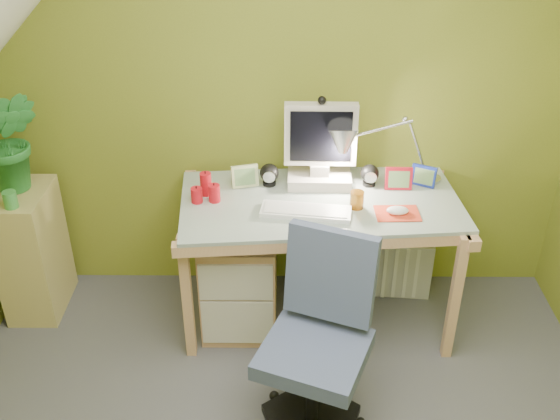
{
  "coord_description": "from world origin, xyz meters",
  "views": [
    {
      "loc": [
        0.02,
        -1.72,
        2.49
      ],
      "look_at": [
        0.0,
        1.0,
        0.85
      ],
      "focal_mm": 42.0,
      "sensor_mm": 36.0,
      "label": 1
    }
  ],
  "objects_px": {
    "desk_lamp": "(407,135)",
    "side_ledge": "(32,251)",
    "task_chair": "(314,352)",
    "radiator": "(400,266)",
    "monitor": "(320,140)",
    "desk": "(318,260)",
    "potted_plant": "(11,141)"
  },
  "relations": [
    {
      "from": "potted_plant",
      "to": "task_chair",
      "type": "height_order",
      "value": "potted_plant"
    },
    {
      "from": "desk",
      "to": "side_ledge",
      "type": "bearing_deg",
      "value": 172.02
    },
    {
      "from": "desk",
      "to": "task_chair",
      "type": "relative_size",
      "value": 1.58
    },
    {
      "from": "side_ledge",
      "to": "desk",
      "type": "bearing_deg",
      "value": -3.09
    },
    {
      "from": "desk",
      "to": "monitor",
      "type": "relative_size",
      "value": 2.85
    },
    {
      "from": "task_chair",
      "to": "monitor",
      "type": "bearing_deg",
      "value": 108.43
    },
    {
      "from": "desk_lamp",
      "to": "potted_plant",
      "type": "height_order",
      "value": "desk_lamp"
    },
    {
      "from": "monitor",
      "to": "radiator",
      "type": "distance_m",
      "value": 0.99
    },
    {
      "from": "task_chair",
      "to": "radiator",
      "type": "relative_size",
      "value": 2.5
    },
    {
      "from": "side_ledge",
      "to": "monitor",
      "type": "bearing_deg",
      "value": 3.29
    },
    {
      "from": "desk_lamp",
      "to": "side_ledge",
      "type": "distance_m",
      "value": 2.18
    },
    {
      "from": "desk",
      "to": "task_chair",
      "type": "xyz_separation_m",
      "value": [
        -0.05,
        -0.8,
        0.07
      ]
    },
    {
      "from": "side_ledge",
      "to": "radiator",
      "type": "distance_m",
      "value": 2.13
    },
    {
      "from": "monitor",
      "to": "task_chair",
      "type": "distance_m",
      "value": 1.13
    },
    {
      "from": "monitor",
      "to": "potted_plant",
      "type": "relative_size",
      "value": 0.91
    },
    {
      "from": "desk",
      "to": "monitor",
      "type": "distance_m",
      "value": 0.67
    },
    {
      "from": "monitor",
      "to": "radiator",
      "type": "relative_size",
      "value": 1.39
    },
    {
      "from": "desk_lamp",
      "to": "radiator",
      "type": "bearing_deg",
      "value": 51.49
    },
    {
      "from": "desk",
      "to": "potted_plant",
      "type": "distance_m",
      "value": 1.75
    },
    {
      "from": "desk",
      "to": "radiator",
      "type": "bearing_deg",
      "value": 19.68
    },
    {
      "from": "side_ledge",
      "to": "task_chair",
      "type": "relative_size",
      "value": 0.83
    },
    {
      "from": "side_ledge",
      "to": "radiator",
      "type": "bearing_deg",
      "value": 3.86
    },
    {
      "from": "side_ledge",
      "to": "potted_plant",
      "type": "relative_size",
      "value": 1.35
    },
    {
      "from": "monitor",
      "to": "potted_plant",
      "type": "height_order",
      "value": "potted_plant"
    },
    {
      "from": "monitor",
      "to": "desk",
      "type": "bearing_deg",
      "value": -89.37
    },
    {
      "from": "desk",
      "to": "radiator",
      "type": "xyz_separation_m",
      "value": [
        0.5,
        0.23,
        -0.2
      ]
    },
    {
      "from": "desk",
      "to": "side_ledge",
      "type": "height_order",
      "value": "desk"
    },
    {
      "from": "potted_plant",
      "to": "radiator",
      "type": "bearing_deg",
      "value": 2.51
    },
    {
      "from": "desk_lamp",
      "to": "side_ledge",
      "type": "relative_size",
      "value": 0.76
    },
    {
      "from": "desk",
      "to": "side_ledge",
      "type": "xyz_separation_m",
      "value": [
        -1.61,
        0.09,
        -0.01
      ]
    },
    {
      "from": "desk_lamp",
      "to": "side_ledge",
      "type": "xyz_separation_m",
      "value": [
        -2.06,
        -0.09,
        -0.68
      ]
    },
    {
      "from": "desk",
      "to": "potted_plant",
      "type": "height_order",
      "value": "potted_plant"
    }
  ]
}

